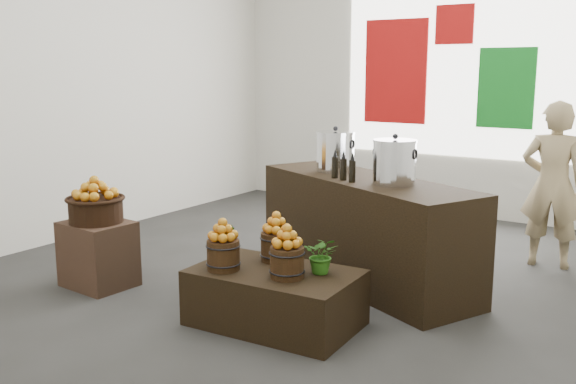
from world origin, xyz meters
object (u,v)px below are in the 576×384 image
Objects in this scene: counter at (365,230)px; stock_pot_left at (335,152)px; wicker_basket at (96,210)px; display_table at (275,298)px; shopper at (553,185)px; crate at (98,254)px; stock_pot_center at (394,163)px.

stock_pot_left is at bearing 180.00° from counter.
counter is (1.94, 1.45, -0.22)m from wicker_basket.
wicker_basket is 1.30× the size of stock_pot_left.
display_table is 0.76× the size of shopper.
crate is at bearing -132.19° from stock_pot_left.
wicker_basket is (0.00, 0.00, 0.40)m from crate.
display_table is at bearing -69.32° from counter.
stock_pot_left reaches higher than wicker_basket.
stock_pot_left is (-0.44, 0.20, 0.66)m from counter.
stock_pot_left is at bearing 47.81° from wicker_basket.
stock_pot_left is 0.22× the size of shopper.
crate is at bearing -118.23° from counter.
stock_pot_left reaches higher than counter.
shopper is at bearing 59.47° from display_table.
stock_pot_center is at bearing -24.89° from stock_pot_left.
display_table is at bearing -110.53° from stock_pot_center.
shopper is at bearing 41.33° from crate.
crate is 4.38m from shopper.
stock_pot_left is at bearing 155.11° from stock_pot_center.
wicker_basket is at bearing -179.06° from display_table.
stock_pot_center is (2.28, 1.30, 0.45)m from wicker_basket.
counter is at bearing 82.69° from display_table.
wicker_basket is 0.38× the size of display_table.
shopper reaches higher than stock_pot_left.
shopper reaches higher than wicker_basket.
shopper is (1.32, 1.41, 0.34)m from counter.
stock_pot_center is at bearing 29.65° from wicker_basket.
crate is 0.40m from wicker_basket.
counter is 0.76m from stock_pot_center.
display_table is (1.84, 0.13, -0.08)m from crate.
shopper is at bearing 57.96° from stock_pot_center.
display_table is 1.35m from counter.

